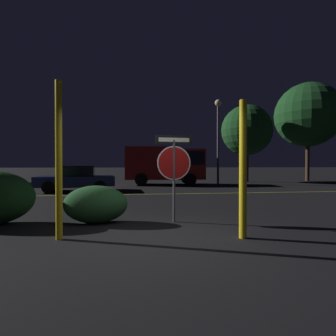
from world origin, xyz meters
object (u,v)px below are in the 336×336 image
yellow_pole_left (59,160)px  yellow_pole_right (243,169)px  passing_car_2 (77,178)px  street_lamp (218,127)px  stop_sign (174,162)px  delivery_truck (167,163)px  tree_2 (308,115)px  hedge_bush_2 (96,204)px  tree_0 (247,130)px

yellow_pole_left → yellow_pole_right: size_ratio=1.13×
passing_car_2 → street_lamp: bearing=-71.3°
street_lamp → stop_sign: bearing=-112.8°
yellow_pole_right → delivery_truck: size_ratio=0.47×
yellow_pole_right → tree_2: bearing=51.5°
yellow_pole_left → hedge_bush_2: size_ratio=1.97×
stop_sign → yellow_pole_right: 1.92m
street_lamp → tree_2: bearing=15.4°
tree_2 → street_lamp: bearing=-164.6°
passing_car_2 → street_lamp: 10.59m
stop_sign → tree_0: tree_0 is taller
passing_car_2 → delivery_truck: (5.33, 3.97, 0.84)m
stop_sign → yellow_pole_right: size_ratio=0.81×
tree_0 → tree_2: (5.68, 0.29, 1.46)m
stop_sign → tree_2: (13.96, 14.63, 4.24)m
passing_car_2 → tree_0: tree_0 is taller
hedge_bush_2 → tree_2: size_ratio=0.18×
delivery_truck → passing_car_2: bearing=-48.5°
yellow_pole_left → tree_0: size_ratio=0.47×
yellow_pole_left → tree_2: bearing=44.1°
delivery_truck → tree_0: 7.79m
yellow_pole_right → delivery_truck: (0.25, 13.65, 0.19)m
stop_sign → tree_0: (8.28, 14.33, 2.78)m
tree_2 → stop_sign: bearing=-133.7°
yellow_pole_right → street_lamp: bearing=73.7°
stop_sign → passing_car_2: bearing=113.4°
delivery_truck → tree_2: 13.54m
passing_car_2 → tree_0: size_ratio=0.66×
hedge_bush_2 → street_lamp: bearing=59.9°
hedge_bush_2 → yellow_pole_right: bearing=-29.4°
tree_2 → yellow_pole_right: bearing=-128.5°
hedge_bush_2 → delivery_truck: 12.45m
stop_sign → delivery_truck: bearing=80.9°
street_lamp → tree_2: tree_2 is taller
stop_sign → passing_car_2: stop_sign is taller
tree_0 → stop_sign: bearing=-120.0°
stop_sign → yellow_pole_right: yellow_pole_right is taller
yellow_pole_right → yellow_pole_left: bearing=174.1°
yellow_pole_right → hedge_bush_2: yellow_pole_right is taller
delivery_truck → hedge_bush_2: bearing=-10.3°
stop_sign → tree_0: 16.78m
stop_sign → delivery_truck: (1.34, 12.08, 0.03)m
passing_car_2 → delivery_truck: 6.70m
yellow_pole_right → street_lamp: street_lamp is taller
yellow_pole_left → delivery_truck: yellow_pole_left is taller
hedge_bush_2 → tree_0: (10.17, 14.23, 3.80)m
yellow_pole_left → delivery_truck: 13.80m
delivery_truck → tree_0: bearing=112.8°
yellow_pole_right → passing_car_2: (-5.08, 9.69, -0.65)m
yellow_pole_left → tree_2: size_ratio=0.35×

